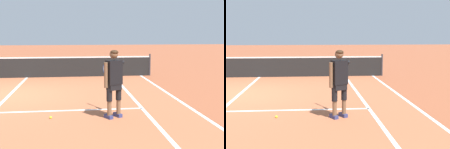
# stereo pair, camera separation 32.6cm
# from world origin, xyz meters

# --- Properties ---
(ground_plane) EXTENTS (80.00, 80.00, 0.00)m
(ground_plane) POSITION_xyz_m (0.00, 0.00, 0.00)
(ground_plane) COLOR #9E5133
(court_inner_surface) EXTENTS (10.98, 10.45, 0.00)m
(court_inner_surface) POSITION_xyz_m (0.00, -0.92, 0.00)
(court_inner_surface) COLOR #B2603D
(court_inner_surface) RESTS_ON ground
(line_centre_service) EXTENTS (0.10, 6.40, 0.01)m
(line_centre_service) POSITION_xyz_m (0.00, 0.91, 0.00)
(line_centre_service) COLOR white
(line_centre_service) RESTS_ON ground
(line_singles_right) EXTENTS (0.10, 10.05, 0.01)m
(line_singles_right) POSITION_xyz_m (4.12, -0.92, 0.00)
(line_singles_right) COLOR white
(line_singles_right) RESTS_ON ground
(line_doubles_right) EXTENTS (0.10, 10.05, 0.01)m
(line_doubles_right) POSITION_xyz_m (5.49, -0.92, 0.00)
(line_doubles_right) COLOR white
(line_doubles_right) RESTS_ON ground
(tennis_net) EXTENTS (11.96, 0.08, 1.07)m
(tennis_net) POSITION_xyz_m (0.00, 4.11, 0.50)
(tennis_net) COLOR #333338
(tennis_net) RESTS_ON ground
(tennis_player) EXTENTS (0.55, 1.23, 1.71)m
(tennis_player) POSITION_xyz_m (3.19, -3.13, 0.99)
(tennis_player) COLOR navy
(tennis_player) RESTS_ON ground
(tennis_ball_near_feet) EXTENTS (0.07, 0.07, 0.07)m
(tennis_ball_near_feet) POSITION_xyz_m (1.62, -3.04, 0.03)
(tennis_ball_near_feet) COLOR #CCE02D
(tennis_ball_near_feet) RESTS_ON ground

